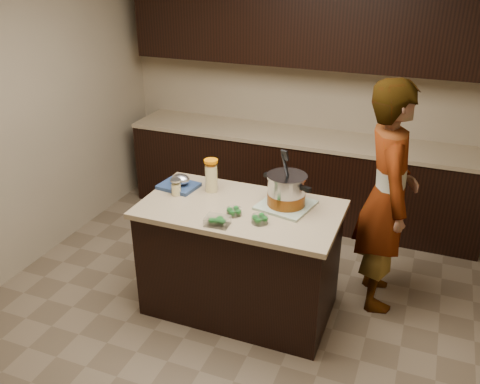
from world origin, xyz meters
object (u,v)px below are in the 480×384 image
object	(u,v)px
island	(240,259)
person	(387,198)
lemonade_pitcher	(211,177)
stock_pot	(286,192)

from	to	relation	value
island	person	bearing A→B (deg)	28.59
lemonade_pitcher	person	size ratio (longest dim) A/B	0.14
lemonade_pitcher	person	bearing A→B (deg)	15.75
island	stock_pot	xyz separation A→B (m)	(0.31, 0.13, 0.56)
island	lemonade_pitcher	size ratio (longest dim) A/B	5.69
stock_pot	person	bearing A→B (deg)	52.62
island	stock_pot	bearing A→B (deg)	22.65
island	lemonade_pitcher	xyz separation A→B (m)	(-0.30, 0.17, 0.57)
lemonade_pitcher	person	world-z (taller)	person
stock_pot	lemonade_pitcher	size ratio (longest dim) A/B	1.62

